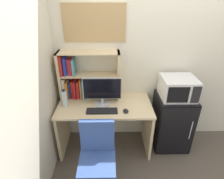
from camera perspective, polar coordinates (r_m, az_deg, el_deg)
The scene contains 11 objects.
wall_back at distance 2.88m, azimuth 25.00°, elevation 8.68°, with size 6.40×0.04×2.60m, color silver.
desk at distance 2.64m, azimuth -2.20°, elevation -9.00°, with size 1.28×0.65×0.77m.
hutch_bookshelf at distance 2.59m, azimuth -9.93°, elevation 3.78°, with size 0.83×0.23×0.68m.
monitor at distance 2.42m, azimuth -3.09°, elevation -0.35°, with size 0.52×0.21×0.39m.
keyboard at distance 2.37m, azimuth -3.17°, elevation -6.72°, with size 0.40×0.13×0.02m, color black.
computer_mouse at distance 2.36m, azimuth 4.36°, elevation -6.73°, with size 0.07×0.10×0.03m, color black.
water_bottle at distance 2.51m, azimuth -14.66°, elevation -2.68°, with size 0.07×0.07×0.25m.
mini_fridge at distance 2.91m, azimuth 18.16°, elevation -9.49°, with size 0.51×0.51×0.84m.
microwave at distance 2.62m, azimuth 19.93°, elevation 0.51°, with size 0.45×0.41×0.29m.
desk_chair at distance 2.25m, azimuth -4.52°, elevation -21.89°, with size 0.46×0.46×0.91m.
wall_corkboard at distance 2.46m, azimuth -5.57°, elevation 20.02°, with size 0.80×0.02×0.47m, color tan.
Camera 1 is at (-0.84, -2.45, 2.11)m, focal length 29.23 mm.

